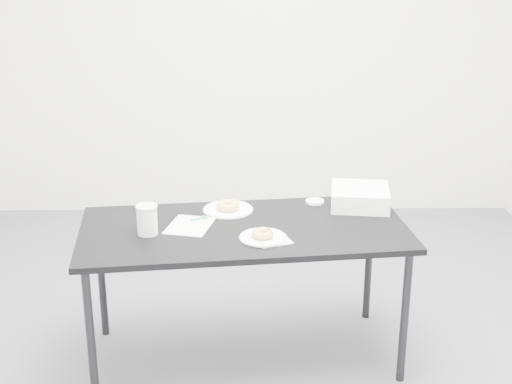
{
  "coord_description": "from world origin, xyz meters",
  "views": [
    {
      "loc": [
        -0.04,
        -3.22,
        2.01
      ],
      "look_at": [
        0.01,
        0.02,
        0.85
      ],
      "focal_mm": 50.0,
      "sensor_mm": 36.0,
      "label": 1
    }
  ],
  "objects_px": {
    "table": "(244,237)",
    "plate_near": "(263,237)",
    "donut_far": "(228,205)",
    "donut_near": "(263,233)",
    "plate_far": "(228,210)",
    "coffee_cup": "(147,220)",
    "scorecard": "(190,226)",
    "bakery_box": "(360,197)",
    "pen": "(201,218)"
  },
  "relations": [
    {
      "from": "pen",
      "to": "plate_near",
      "type": "xyz_separation_m",
      "value": [
        0.3,
        -0.25,
        -0.0
      ]
    },
    {
      "from": "plate_near",
      "to": "donut_far",
      "type": "distance_m",
      "value": 0.4
    },
    {
      "from": "scorecard",
      "to": "bakery_box",
      "type": "distance_m",
      "value": 0.9
    },
    {
      "from": "pen",
      "to": "donut_far",
      "type": "distance_m",
      "value": 0.17
    },
    {
      "from": "plate_far",
      "to": "donut_far",
      "type": "xyz_separation_m",
      "value": [
        0.0,
        0.0,
        0.02
      ]
    },
    {
      "from": "pen",
      "to": "plate_far",
      "type": "xyz_separation_m",
      "value": [
        0.13,
        0.12,
        -0.0
      ]
    },
    {
      "from": "donut_far",
      "to": "donut_near",
      "type": "bearing_deg",
      "value": -65.07
    },
    {
      "from": "pen",
      "to": "plate_near",
      "type": "distance_m",
      "value": 0.39
    },
    {
      "from": "plate_near",
      "to": "donut_near",
      "type": "xyz_separation_m",
      "value": [
        0.0,
        0.0,
        0.02
      ]
    },
    {
      "from": "scorecard",
      "to": "donut_far",
      "type": "bearing_deg",
      "value": 61.85
    },
    {
      "from": "coffee_cup",
      "to": "bakery_box",
      "type": "relative_size",
      "value": 0.49
    },
    {
      "from": "table",
      "to": "pen",
      "type": "bearing_deg",
      "value": 147.05
    },
    {
      "from": "donut_near",
      "to": "coffee_cup",
      "type": "height_order",
      "value": "coffee_cup"
    },
    {
      "from": "pen",
      "to": "scorecard",
      "type": "bearing_deg",
      "value": -150.02
    },
    {
      "from": "donut_near",
      "to": "bakery_box",
      "type": "relative_size",
      "value": 0.35
    },
    {
      "from": "plate_far",
      "to": "donut_far",
      "type": "distance_m",
      "value": 0.02
    },
    {
      "from": "plate_far",
      "to": "donut_far",
      "type": "relative_size",
      "value": 2.13
    },
    {
      "from": "coffee_cup",
      "to": "bakery_box",
      "type": "bearing_deg",
      "value": 18.87
    },
    {
      "from": "plate_far",
      "to": "bakery_box",
      "type": "xyz_separation_m",
      "value": [
        0.68,
        0.06,
        0.05
      ]
    },
    {
      "from": "plate_far",
      "to": "coffee_cup",
      "type": "distance_m",
      "value": 0.48
    },
    {
      "from": "scorecard",
      "to": "pen",
      "type": "height_order",
      "value": "pen"
    },
    {
      "from": "table",
      "to": "plate_near",
      "type": "relative_size",
      "value": 7.47
    },
    {
      "from": "table",
      "to": "scorecard",
      "type": "relative_size",
      "value": 6.56
    },
    {
      "from": "table",
      "to": "donut_far",
      "type": "relative_size",
      "value": 13.73
    },
    {
      "from": "plate_far",
      "to": "coffee_cup",
      "type": "bearing_deg",
      "value": -140.83
    },
    {
      "from": "table",
      "to": "plate_near",
      "type": "xyz_separation_m",
      "value": [
        0.09,
        -0.14,
        0.06
      ]
    },
    {
      "from": "pen",
      "to": "donut_near",
      "type": "xyz_separation_m",
      "value": [
        0.3,
        -0.25,
        0.02
      ]
    },
    {
      "from": "bakery_box",
      "to": "plate_far",
      "type": "bearing_deg",
      "value": -167.96
    },
    {
      "from": "plate_far",
      "to": "bakery_box",
      "type": "relative_size",
      "value": 0.87
    },
    {
      "from": "table",
      "to": "donut_far",
      "type": "distance_m",
      "value": 0.25
    },
    {
      "from": "scorecard",
      "to": "plate_far",
      "type": "xyz_separation_m",
      "value": [
        0.18,
        0.2,
        0.0
      ]
    },
    {
      "from": "table",
      "to": "coffee_cup",
      "type": "distance_m",
      "value": 0.47
    },
    {
      "from": "coffee_cup",
      "to": "scorecard",
      "type": "bearing_deg",
      "value": 27.29
    },
    {
      "from": "pen",
      "to": "bakery_box",
      "type": "height_order",
      "value": "bakery_box"
    },
    {
      "from": "plate_far",
      "to": "donut_near",
      "type": "bearing_deg",
      "value": -65.07
    },
    {
      "from": "pen",
      "to": "bakery_box",
      "type": "distance_m",
      "value": 0.82
    },
    {
      "from": "coffee_cup",
      "to": "bakery_box",
      "type": "distance_m",
      "value": 1.1
    },
    {
      "from": "plate_near",
      "to": "donut_far",
      "type": "relative_size",
      "value": 1.84
    },
    {
      "from": "plate_near",
      "to": "table",
      "type": "bearing_deg",
      "value": 121.62
    },
    {
      "from": "plate_near",
      "to": "donut_far",
      "type": "xyz_separation_m",
      "value": [
        -0.17,
        0.36,
        0.02
      ]
    },
    {
      "from": "donut_near",
      "to": "bakery_box",
      "type": "xyz_separation_m",
      "value": [
        0.51,
        0.42,
        0.02
      ]
    },
    {
      "from": "table",
      "to": "plate_near",
      "type": "distance_m",
      "value": 0.18
    },
    {
      "from": "pen",
      "to": "bakery_box",
      "type": "xyz_separation_m",
      "value": [
        0.81,
        0.17,
        0.04
      ]
    },
    {
      "from": "plate_near",
      "to": "coffee_cup",
      "type": "relative_size",
      "value": 1.54
    },
    {
      "from": "plate_far",
      "to": "coffee_cup",
      "type": "xyz_separation_m",
      "value": [
        -0.37,
        -0.3,
        0.07
      ]
    },
    {
      "from": "bakery_box",
      "to": "scorecard",
      "type": "bearing_deg",
      "value": -155.93
    },
    {
      "from": "scorecard",
      "to": "plate_near",
      "type": "xyz_separation_m",
      "value": [
        0.35,
        -0.16,
        0.0
      ]
    },
    {
      "from": "scorecard",
      "to": "plate_near",
      "type": "bearing_deg",
      "value": -11.32
    },
    {
      "from": "donut_far",
      "to": "bakery_box",
      "type": "xyz_separation_m",
      "value": [
        0.68,
        0.06,
        0.02
      ]
    },
    {
      "from": "donut_near",
      "to": "donut_far",
      "type": "height_order",
      "value": "donut_far"
    }
  ]
}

